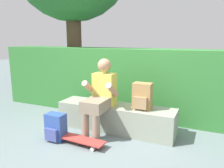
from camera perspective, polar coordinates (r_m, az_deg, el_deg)
ground_plane at (r=3.42m, az=-2.06°, el=-14.09°), size 24.00×24.00×0.00m
bench_main at (r=3.70m, az=0.93°, el=-8.50°), size 1.92×0.46×0.42m
person_skater at (r=3.47m, az=-2.94°, el=-2.76°), size 0.49×0.62×1.17m
skateboard_near_person at (r=3.32m, az=-8.44°, el=-13.66°), size 0.81×0.25×0.09m
backpack_on_bench at (r=3.43m, az=7.66°, el=-3.17°), size 0.28×0.23×0.40m
backpack_on_ground at (r=3.47m, az=-14.10°, el=-10.61°), size 0.28×0.23×0.40m
hedge_row at (r=4.33m, az=6.78°, el=0.32°), size 6.02×0.63×1.29m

